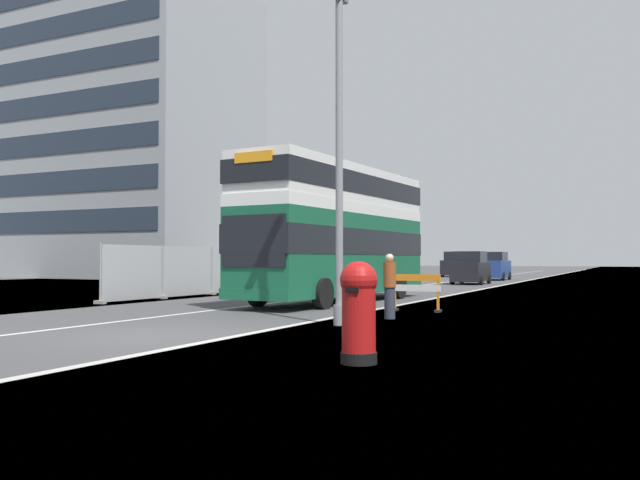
{
  "coord_description": "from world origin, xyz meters",
  "views": [
    {
      "loc": [
        9.35,
        -11.1,
        1.62
      ],
      "look_at": [
        0.39,
        7.32,
        2.2
      ],
      "focal_mm": 37.16,
      "sensor_mm": 36.0,
      "label": 1
    }
  ],
  "objects_px": {
    "lamppost_foreground": "(339,167)",
    "car_oncoming_near": "(471,269)",
    "red_pillar_postbox": "(359,307)",
    "pedestrian_at_kerb": "(390,286)",
    "roadworks_barrier": "(416,289)",
    "car_receding_far": "(456,265)",
    "car_receding_mid": "(494,267)",
    "double_decker_bus": "(337,231)",
    "car_far_side": "(475,266)"
  },
  "relations": [
    {
      "from": "car_receding_mid",
      "to": "pedestrian_at_kerb",
      "type": "height_order",
      "value": "car_receding_mid"
    },
    {
      "from": "car_oncoming_near",
      "to": "car_far_side",
      "type": "relative_size",
      "value": 0.92
    },
    {
      "from": "double_decker_bus",
      "to": "lamppost_foreground",
      "type": "distance_m",
      "value": 8.78
    },
    {
      "from": "pedestrian_at_kerb",
      "to": "roadworks_barrier",
      "type": "bearing_deg",
      "value": 92.27
    },
    {
      "from": "double_decker_bus",
      "to": "pedestrian_at_kerb",
      "type": "height_order",
      "value": "double_decker_bus"
    },
    {
      "from": "lamppost_foreground",
      "to": "car_far_side",
      "type": "distance_m",
      "value": 53.23
    },
    {
      "from": "roadworks_barrier",
      "to": "car_far_side",
      "type": "xyz_separation_m",
      "value": [
        -8.98,
        47.62,
        0.22
      ]
    },
    {
      "from": "roadworks_barrier",
      "to": "car_oncoming_near",
      "type": "distance_m",
      "value": 22.99
    },
    {
      "from": "double_decker_bus",
      "to": "lamppost_foreground",
      "type": "bearing_deg",
      "value": -65.14
    },
    {
      "from": "car_receding_mid",
      "to": "pedestrian_at_kerb",
      "type": "bearing_deg",
      "value": -83.34
    },
    {
      "from": "double_decker_bus",
      "to": "car_receding_far",
      "type": "relative_size",
      "value": 2.48
    },
    {
      "from": "car_receding_mid",
      "to": "car_far_side",
      "type": "distance_m",
      "value": 16.74
    },
    {
      "from": "double_decker_bus",
      "to": "pedestrian_at_kerb",
      "type": "distance_m",
      "value": 7.31
    },
    {
      "from": "red_pillar_postbox",
      "to": "car_oncoming_near",
      "type": "bearing_deg",
      "value": 100.15
    },
    {
      "from": "car_oncoming_near",
      "to": "car_receding_mid",
      "type": "distance_m",
      "value": 8.98
    },
    {
      "from": "lamppost_foreground",
      "to": "roadworks_barrier",
      "type": "height_order",
      "value": "lamppost_foreground"
    },
    {
      "from": "roadworks_barrier",
      "to": "pedestrian_at_kerb",
      "type": "xyz_separation_m",
      "value": [
        0.11,
        -2.66,
        0.18
      ]
    },
    {
      "from": "car_far_side",
      "to": "double_decker_bus",
      "type": "bearing_deg",
      "value": -83.7
    },
    {
      "from": "lamppost_foreground",
      "to": "red_pillar_postbox",
      "type": "xyz_separation_m",
      "value": [
        2.68,
        -5.22,
        -3.0
      ]
    },
    {
      "from": "lamppost_foreground",
      "to": "car_oncoming_near",
      "type": "xyz_separation_m",
      "value": [
        -3.19,
        27.53,
        -2.89
      ]
    },
    {
      "from": "red_pillar_postbox",
      "to": "car_far_side",
      "type": "xyz_separation_m",
      "value": [
        -11.26,
        57.67,
        0.06
      ]
    },
    {
      "from": "double_decker_bus",
      "to": "car_oncoming_near",
      "type": "relative_size",
      "value": 2.92
    },
    {
      "from": "car_receding_mid",
      "to": "car_receding_far",
      "type": "height_order",
      "value": "car_receding_far"
    },
    {
      "from": "car_receding_mid",
      "to": "car_oncoming_near",
      "type": "bearing_deg",
      "value": -88.01
    },
    {
      "from": "lamppost_foreground",
      "to": "car_oncoming_near",
      "type": "height_order",
      "value": "lamppost_foreground"
    },
    {
      "from": "roadworks_barrier",
      "to": "car_receding_mid",
      "type": "distance_m",
      "value": 31.92
    },
    {
      "from": "double_decker_bus",
      "to": "car_receding_mid",
      "type": "xyz_separation_m",
      "value": [
        0.16,
        28.61,
        -1.66
      ]
    },
    {
      "from": "red_pillar_postbox",
      "to": "roadworks_barrier",
      "type": "bearing_deg",
      "value": 102.76
    },
    {
      "from": "car_far_side",
      "to": "pedestrian_at_kerb",
      "type": "bearing_deg",
      "value": -79.76
    },
    {
      "from": "red_pillar_postbox",
      "to": "car_oncoming_near",
      "type": "xyz_separation_m",
      "value": [
        -5.87,
        32.76,
        0.12
      ]
    },
    {
      "from": "red_pillar_postbox",
      "to": "car_receding_far",
      "type": "distance_m",
      "value": 50.83
    },
    {
      "from": "lamppost_foreground",
      "to": "car_oncoming_near",
      "type": "relative_size",
      "value": 2.15
    },
    {
      "from": "car_oncoming_near",
      "to": "lamppost_foreground",
      "type": "bearing_deg",
      "value": -83.4
    },
    {
      "from": "red_pillar_postbox",
      "to": "roadworks_barrier",
      "type": "xyz_separation_m",
      "value": [
        -2.28,
        10.05,
        -0.16
      ]
    },
    {
      "from": "roadworks_barrier",
      "to": "pedestrian_at_kerb",
      "type": "relative_size",
      "value": 0.86
    },
    {
      "from": "red_pillar_postbox",
      "to": "roadworks_barrier",
      "type": "distance_m",
      "value": 10.3
    },
    {
      "from": "car_oncoming_near",
      "to": "red_pillar_postbox",
      "type": "bearing_deg",
      "value": -79.85
    },
    {
      "from": "pedestrian_at_kerb",
      "to": "double_decker_bus",
      "type": "bearing_deg",
      "value": 126.05
    },
    {
      "from": "lamppost_foreground",
      "to": "car_receding_mid",
      "type": "relative_size",
      "value": 1.94
    },
    {
      "from": "lamppost_foreground",
      "to": "car_receding_mid",
      "type": "bearing_deg",
      "value": 95.48
    },
    {
      "from": "car_oncoming_near",
      "to": "car_receding_mid",
      "type": "xyz_separation_m",
      "value": [
        -0.31,
        8.97,
        0.03
      ]
    },
    {
      "from": "lamppost_foreground",
      "to": "pedestrian_at_kerb",
      "type": "relative_size",
      "value": 4.68
    },
    {
      "from": "roadworks_barrier",
      "to": "car_receding_far",
      "type": "relative_size",
      "value": 0.34
    },
    {
      "from": "car_receding_far",
      "to": "pedestrian_at_kerb",
      "type": "bearing_deg",
      "value": -78.07
    },
    {
      "from": "car_receding_mid",
      "to": "car_receding_far",
      "type": "xyz_separation_m",
      "value": [
        -4.91,
        7.88,
        0.04
      ]
    },
    {
      "from": "car_receding_far",
      "to": "pedestrian_at_kerb",
      "type": "distance_m",
      "value": 43.15
    },
    {
      "from": "red_pillar_postbox",
      "to": "car_far_side",
      "type": "relative_size",
      "value": 0.38
    },
    {
      "from": "lamppost_foreground",
      "to": "car_receding_mid",
      "type": "height_order",
      "value": "lamppost_foreground"
    },
    {
      "from": "car_oncoming_near",
      "to": "car_far_side",
      "type": "xyz_separation_m",
      "value": [
        -5.39,
        24.92,
        -0.06
      ]
    },
    {
      "from": "pedestrian_at_kerb",
      "to": "car_receding_far",
      "type": "bearing_deg",
      "value": 101.93
    }
  ]
}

